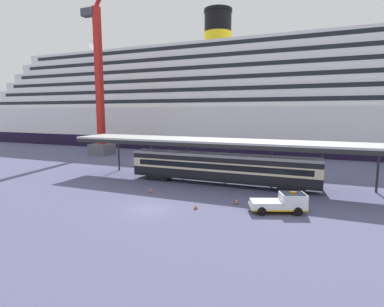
% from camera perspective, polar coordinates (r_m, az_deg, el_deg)
% --- Properties ---
extents(ground_plane, '(400.00, 400.00, 0.00)m').
position_cam_1_polar(ground_plane, '(30.41, -8.24, -10.43)').
color(ground_plane, '#525276').
extents(cruise_ship, '(177.41, 28.64, 36.44)m').
position_cam_1_polar(cruise_ship, '(82.09, 10.56, 9.36)').
color(cruise_ship, black).
rests_on(cruise_ship, ground).
extents(platform_canopy, '(42.84, 6.40, 5.90)m').
position_cam_1_polar(platform_canopy, '(39.54, 5.71, 2.20)').
color(platform_canopy, '#BBBBBB').
rests_on(platform_canopy, ground).
extents(train_carriage, '(24.80, 2.81, 4.11)m').
position_cam_1_polar(train_carriage, '(39.58, 5.46, -2.64)').
color(train_carriage, black).
rests_on(train_carriage, ground).
extents(service_truck, '(5.58, 3.73, 2.02)m').
position_cam_1_polar(service_truck, '(30.26, 16.86, -8.83)').
color(service_truck, white).
rests_on(service_truck, ground).
extents(traffic_cone_near, '(0.36, 0.36, 0.63)m').
position_cam_1_polar(traffic_cone_near, '(32.01, 8.43, -8.92)').
color(traffic_cone_near, black).
rests_on(traffic_cone_near, ground).
extents(traffic_cone_mid, '(0.36, 0.36, 0.63)m').
position_cam_1_polar(traffic_cone_mid, '(30.12, 0.71, -9.92)').
color(traffic_cone_mid, black).
rests_on(traffic_cone_mid, ground).
extents(traffic_cone_far, '(0.36, 0.36, 0.64)m').
position_cam_1_polar(traffic_cone_far, '(36.27, -7.88, -6.89)').
color(traffic_cone_far, black).
rests_on(traffic_cone_far, ground).
extents(dockside_crane, '(16.60, 4.40, 51.22)m').
position_cam_1_polar(dockside_crane, '(70.01, -16.64, 12.59)').
color(dockside_crane, '#595960').
rests_on(dockside_crane, ground).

